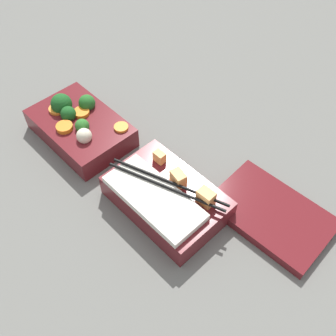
% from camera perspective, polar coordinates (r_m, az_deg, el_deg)
% --- Properties ---
extents(ground_plane, '(3.00, 3.00, 0.00)m').
position_cam_1_polar(ground_plane, '(0.74, -5.38, -0.13)').
color(ground_plane, slate).
extents(bento_tray_vegetable, '(0.20, 0.13, 0.08)m').
position_cam_1_polar(bento_tray_vegetable, '(0.79, -12.70, 5.98)').
color(bento_tray_vegetable, maroon).
rests_on(bento_tray_vegetable, ground_plane).
extents(bento_tray_rice, '(0.20, 0.13, 0.07)m').
position_cam_1_polar(bento_tray_rice, '(0.67, -0.36, -4.28)').
color(bento_tray_rice, maroon).
rests_on(bento_tray_rice, ground_plane).
extents(bento_lid, '(0.20, 0.14, 0.02)m').
position_cam_1_polar(bento_lid, '(0.69, 14.77, -6.48)').
color(bento_lid, maroon).
rests_on(bento_lid, ground_plane).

